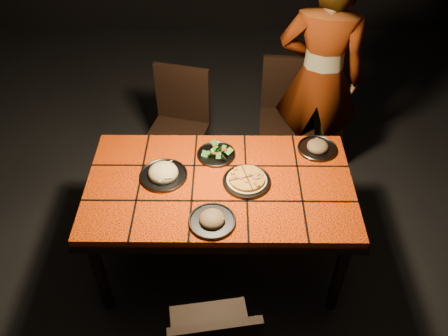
{
  "coord_description": "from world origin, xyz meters",
  "views": [
    {
      "loc": [
        0.04,
        -2.02,
        2.75
      ],
      "look_at": [
        0.03,
        0.05,
        0.82
      ],
      "focal_mm": 38.0,
      "sensor_mm": 36.0,
      "label": 1
    }
  ],
  "objects_px": {
    "diner": "(320,78)",
    "dining_table": "(220,192)",
    "chair_far_right": "(287,109)",
    "chair_far_left": "(180,119)",
    "plate_pasta": "(163,173)",
    "plate_pizza": "(247,180)"
  },
  "relations": [
    {
      "from": "chair_far_left",
      "to": "plate_pasta",
      "type": "relative_size",
      "value": 3.23
    },
    {
      "from": "dining_table",
      "to": "plate_pasta",
      "type": "height_order",
      "value": "plate_pasta"
    },
    {
      "from": "dining_table",
      "to": "chair_far_right",
      "type": "height_order",
      "value": "chair_far_right"
    },
    {
      "from": "chair_far_right",
      "to": "plate_pizza",
      "type": "relative_size",
      "value": 3.13
    },
    {
      "from": "diner",
      "to": "dining_table",
      "type": "bearing_deg",
      "value": 65.11
    },
    {
      "from": "dining_table",
      "to": "diner",
      "type": "xyz_separation_m",
      "value": [
        0.72,
        0.97,
        0.2
      ]
    },
    {
      "from": "chair_far_left",
      "to": "diner",
      "type": "bearing_deg",
      "value": 17.52
    },
    {
      "from": "diner",
      "to": "plate_pasta",
      "type": "bearing_deg",
      "value": 52.53
    },
    {
      "from": "plate_pizza",
      "to": "plate_pasta",
      "type": "distance_m",
      "value": 0.51
    },
    {
      "from": "plate_pasta",
      "to": "plate_pizza",
      "type": "bearing_deg",
      "value": -5.54
    },
    {
      "from": "chair_far_right",
      "to": "chair_far_left",
      "type": "bearing_deg",
      "value": -165.54
    },
    {
      "from": "chair_far_left",
      "to": "diner",
      "type": "distance_m",
      "value": 1.1
    },
    {
      "from": "dining_table",
      "to": "diner",
      "type": "distance_m",
      "value": 1.22
    },
    {
      "from": "dining_table",
      "to": "plate_pizza",
      "type": "relative_size",
      "value": 5.42
    },
    {
      "from": "dining_table",
      "to": "chair_far_right",
      "type": "relative_size",
      "value": 1.73
    },
    {
      "from": "diner",
      "to": "chair_far_right",
      "type": "bearing_deg",
      "value": -12.74
    },
    {
      "from": "dining_table",
      "to": "chair_far_left",
      "type": "relative_size",
      "value": 1.72
    },
    {
      "from": "dining_table",
      "to": "diner",
      "type": "bearing_deg",
      "value": 53.26
    },
    {
      "from": "diner",
      "to": "plate_pasta",
      "type": "relative_size",
      "value": 6.02
    },
    {
      "from": "chair_far_left",
      "to": "plate_pizza",
      "type": "distance_m",
      "value": 1.05
    },
    {
      "from": "chair_far_left",
      "to": "chair_far_right",
      "type": "distance_m",
      "value": 0.86
    },
    {
      "from": "dining_table",
      "to": "diner",
      "type": "relative_size",
      "value": 0.93
    }
  ]
}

